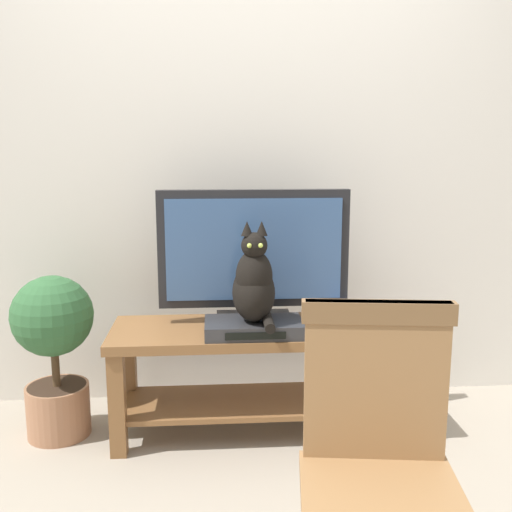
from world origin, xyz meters
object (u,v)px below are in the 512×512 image
(media_box, at_px, (254,327))
(book_stack, at_px, (357,318))
(potted_plant, at_px, (54,344))
(cat, at_px, (254,284))
(tv_stand, at_px, (255,359))
(tv, at_px, (254,254))
(wooden_chair, at_px, (379,455))

(media_box, xyz_separation_m, book_stack, (0.49, 0.10, 0.00))
(book_stack, height_order, potted_plant, potted_plant)
(cat, height_order, potted_plant, cat)
(cat, bearing_deg, media_box, 94.30)
(cat, height_order, book_stack, cat)
(potted_plant, bearing_deg, media_box, -8.55)
(tv_stand, bearing_deg, tv, 89.98)
(wooden_chair, bearing_deg, media_box, 103.08)
(wooden_chair, xyz_separation_m, potted_plant, (-1.16, 1.23, -0.09))
(tv_stand, height_order, potted_plant, potted_plant)
(media_box, xyz_separation_m, wooden_chair, (0.25, -1.09, -0.01))
(tv_stand, xyz_separation_m, book_stack, (0.47, 0.00, 0.19))
(media_box, height_order, cat, cat)
(tv_stand, xyz_separation_m, potted_plant, (-0.92, 0.03, 0.08))
(wooden_chair, relative_size, potted_plant, 1.22)
(tv, height_order, cat, tv)
(cat, xyz_separation_m, potted_plant, (-0.91, 0.15, -0.30))
(tv_stand, xyz_separation_m, tv, (0.00, 0.09, 0.48))
(cat, relative_size, potted_plant, 0.59)
(media_box, bearing_deg, book_stack, 12.07)
(cat, xyz_separation_m, book_stack, (0.49, 0.12, -0.20))
(tv, relative_size, cat, 1.98)
(media_box, relative_size, cat, 0.96)
(tv, relative_size, media_box, 2.06)
(media_box, bearing_deg, potted_plant, 171.45)
(media_box, height_order, potted_plant, potted_plant)
(tv, bearing_deg, book_stack, -10.58)
(tv_stand, xyz_separation_m, cat, (-0.01, -0.12, 0.38))
(tv, distance_m, potted_plant, 1.00)
(tv, xyz_separation_m, wooden_chair, (0.24, -1.29, -0.30))
(potted_plant, bearing_deg, wooden_chair, -46.73)
(tv_stand, distance_m, potted_plant, 0.92)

